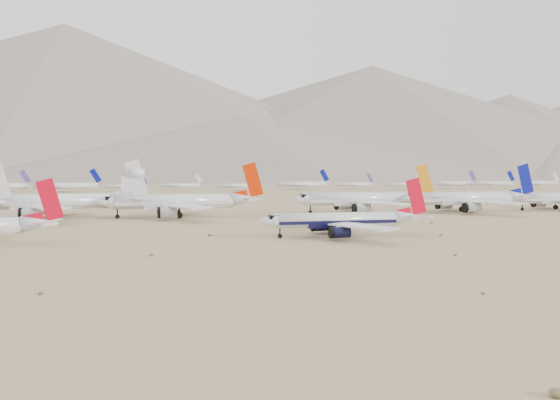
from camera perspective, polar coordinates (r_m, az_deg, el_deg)
The scene contains 10 objects.
ground at distance 126.74m, azimuth 7.16°, elevation -4.11°, with size 7000.00×7000.00×0.00m, color #997C59.
main_airliner at distance 132.05m, azimuth 6.73°, elevation -2.12°, with size 40.17×39.23×14.18m.
row2_navy_widebody at distance 220.09m, azimuth 19.11°, elevation 0.13°, with size 52.97×51.80×18.84m.
row2_gold_tail at distance 205.69m, azimuth 8.76°, elevation 0.07°, with size 52.81×51.64×18.80m.
row2_orange_tail at distance 187.87m, azimuth -10.30°, elevation -0.20°, with size 52.95×51.80×18.89m.
row2_white_trijet at distance 194.18m, azimuth -22.33°, elevation -0.14°, with size 56.09×54.82×19.88m.
distant_storage_row at distance 462.22m, azimuth -0.17°, elevation 1.62°, with size 661.85×57.61×15.80m.
mountain_range at distance 1778.18m, azimuth -9.57°, elevation 8.60°, with size 7354.00×3024.00×470.00m.
foothills at distance 1345.88m, azimuth 11.94°, elevation 5.13°, with size 4637.50×1395.00×155.00m.
desert_scrub at distance 96.57m, azimuth -2.96°, elevation -6.15°, with size 219.83×121.67×0.63m.
Camera 1 is at (-43.83, -117.89, 15.63)m, focal length 35.00 mm.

